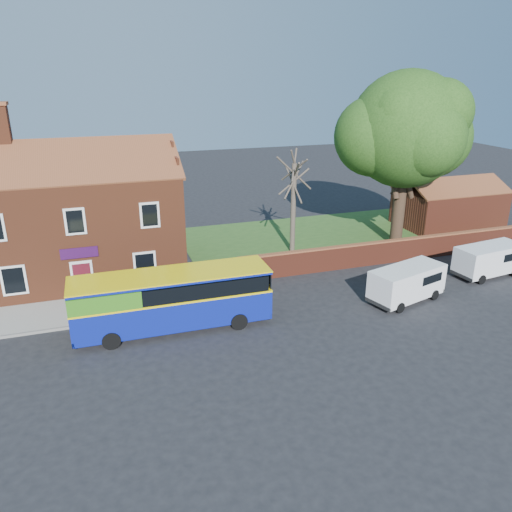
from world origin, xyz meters
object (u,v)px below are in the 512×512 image
object	(u,v)px
bus	(166,298)
van_near	(407,282)
large_tree	(406,133)
van_far	(489,259)

from	to	relation	value
bus	van_near	distance (m)	13.37
bus	large_tree	world-z (taller)	large_tree
bus	large_tree	xyz separation A→B (m)	(18.36, 7.96, 6.44)
van_far	large_tree	size ratio (longest dim) A/B	0.38
large_tree	bus	bearing A→B (deg)	-156.55
van_near	bus	bearing A→B (deg)	160.30
bus	large_tree	distance (m)	21.03
bus	van_far	world-z (taller)	bus
van_far	large_tree	xyz separation A→B (m)	(-2.04, 7.32, 7.03)
van_near	large_tree	world-z (taller)	large_tree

